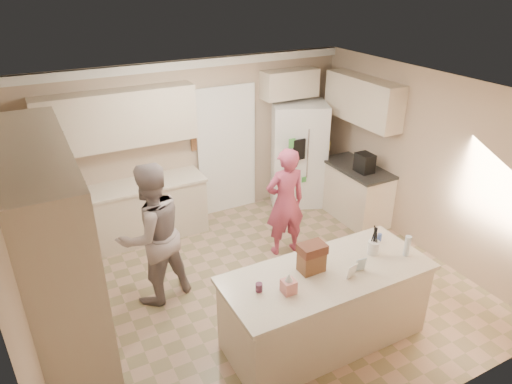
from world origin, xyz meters
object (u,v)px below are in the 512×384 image
coffee_maker (365,163)px  teen_boy (152,235)px  island_base (325,307)px  teen_girl (285,202)px  utensil_crock (374,247)px  tissue_box (289,286)px  refrigerator (298,154)px  dollhouse_body (311,262)px

coffee_maker → teen_boy: bearing=-175.1°
island_base → teen_girl: 1.86m
utensil_crock → teen_girl: 1.71m
tissue_box → teen_girl: (1.07, 1.85, -0.18)m
refrigerator → tissue_box: 3.79m
utensil_crock → teen_boy: size_ratio=0.08×
teen_girl → dollhouse_body: bearing=73.2°
utensil_crock → dollhouse_body: bearing=176.4°
teen_boy → island_base: bearing=116.6°
coffee_maker → utensil_crock: (-1.40, -1.85, -0.07)m
island_base → teen_boy: bearing=132.0°
coffee_maker → island_base: (-2.05, -1.90, -0.63)m
dollhouse_body → teen_girl: (0.67, 1.65, -0.22)m
refrigerator → teen_boy: size_ratio=0.98×
coffee_maker → utensil_crock: 2.32m
refrigerator → island_base: size_ratio=0.82×
refrigerator → utensil_crock: bearing=-83.9°
dollhouse_body → coffee_maker: bearing=39.3°
refrigerator → coffee_maker: refrigerator is taller
dollhouse_body → teen_boy: size_ratio=0.14×
coffee_maker → tissue_box: bearing=-142.4°
tissue_box → teen_boy: 1.92m
refrigerator → teen_girl: size_ratio=1.10×
refrigerator → tissue_box: bearing=-100.9°
refrigerator → utensil_crock: size_ratio=12.00×
utensil_crock → tissue_box: (-1.20, -0.15, -0.00)m
coffee_maker → tissue_box: coffee_maker is taller
tissue_box → teen_girl: bearing=59.8°
refrigerator → tissue_box: (-2.11, -3.15, 0.10)m
island_base → teen_girl: bearing=73.3°
refrigerator → island_base: refrigerator is taller
utensil_crock → dollhouse_body: dollhouse_body is taller
island_base → utensil_crock: 0.86m
island_base → teen_girl: teen_girl is taller
island_base → utensil_crock: (0.65, 0.05, 0.56)m
refrigerator → utensil_crock: refrigerator is taller
coffee_maker → dollhouse_body: size_ratio=1.15×
coffee_maker → utensil_crock: size_ratio=2.00×
refrigerator → coffee_maker: bearing=-43.9°
coffee_maker → teen_girl: size_ratio=0.18×
dollhouse_body → teen_boy: (-1.29, 1.50, -0.12)m
utensil_crock → teen_boy: bearing=143.4°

